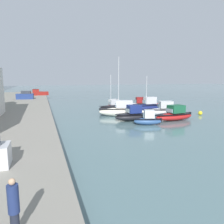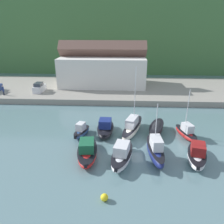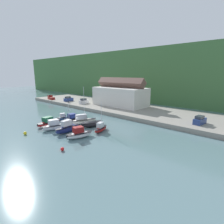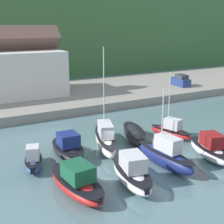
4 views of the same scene
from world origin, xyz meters
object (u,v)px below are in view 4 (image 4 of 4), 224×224
at_px(moored_boat_0, 34,160).
at_px(moored_boat_3, 134,134).
at_px(moored_boat_7, 165,156).
at_px(moored_boat_1, 68,148).
at_px(moored_boat_6, 132,172).
at_px(moored_boat_2, 105,139).
at_px(parked_car_1, 181,81).
at_px(moored_boat_5, 77,182).
at_px(moored_boat_8, 210,149).
at_px(moored_boat_4, 171,131).

bearing_deg(moored_boat_0, moored_boat_3, 24.56).
bearing_deg(moored_boat_3, moored_boat_7, -80.51).
relative_size(moored_boat_3, moored_boat_7, 0.89).
height_order(moored_boat_1, moored_boat_6, moored_boat_6).
distance_m(moored_boat_2, parked_car_1, 30.66).
xyz_separation_m(moored_boat_3, moored_boat_7, (-1.08, -6.77, 0.30)).
height_order(moored_boat_1, moored_boat_7, moored_boat_7).
xyz_separation_m(moored_boat_5, moored_boat_8, (13.62, -0.25, 0.04)).
bearing_deg(moored_boat_2, moored_boat_6, -82.20).
distance_m(moored_boat_1, moored_boat_6, 7.76).
height_order(moored_boat_1, moored_boat_8, moored_boat_8).
bearing_deg(moored_boat_6, moored_boat_3, 68.16).
height_order(moored_boat_2, moored_boat_3, moored_boat_2).
bearing_deg(moored_boat_1, moored_boat_2, 4.18).
bearing_deg(moored_boat_3, moored_boat_5, -125.63).
height_order(moored_boat_6, moored_boat_7, moored_boat_7).
xyz_separation_m(moored_boat_1, moored_boat_2, (4.15, 0.20, 0.16)).
height_order(moored_boat_8, parked_car_1, parked_car_1).
distance_m(moored_boat_0, parked_car_1, 37.79).
xyz_separation_m(moored_boat_2, moored_boat_8, (7.66, -6.96, -0.14)).
relative_size(moored_boat_5, moored_boat_7, 1.01).
xyz_separation_m(moored_boat_3, moored_boat_6, (-5.23, -7.75, 0.13)).
bearing_deg(moored_boat_2, moored_boat_1, -158.01).
bearing_deg(moored_boat_5, moored_boat_1, 68.82).
xyz_separation_m(moored_boat_2, moored_boat_7, (2.62, -6.51, 0.07)).
height_order(moored_boat_2, parked_car_1, moored_boat_2).
relative_size(moored_boat_0, moored_boat_5, 0.60).
distance_m(moored_boat_0, moored_boat_1, 3.69).
bearing_deg(moored_boat_0, moored_boat_4, 19.02).
relative_size(moored_boat_2, moored_boat_6, 1.46).
xyz_separation_m(moored_boat_8, parked_car_1, (17.47, 24.48, 1.23)).
distance_m(moored_boat_5, moored_boat_8, 13.62).
xyz_separation_m(moored_boat_0, moored_boat_8, (15.39, -5.87, 0.15)).
xyz_separation_m(moored_boat_0, moored_boat_6, (6.20, -6.41, 0.18)).
bearing_deg(moored_boat_8, moored_boat_0, 173.10).
height_order(moored_boat_2, moored_boat_5, moored_boat_2).
bearing_deg(moored_boat_5, moored_boat_4, 17.41).
xyz_separation_m(moored_boat_6, moored_boat_8, (9.19, 0.54, -0.03)).
distance_m(moored_boat_4, moored_boat_5, 15.15).
relative_size(moored_boat_1, moored_boat_7, 0.82).
height_order(moored_boat_7, parked_car_1, moored_boat_7).
bearing_deg(moored_boat_4, moored_boat_0, 164.13).
distance_m(moored_boat_1, moored_boat_3, 7.87).
distance_m(moored_boat_6, parked_car_1, 36.58).
relative_size(moored_boat_0, moored_boat_3, 0.68).
relative_size(moored_boat_4, parked_car_1, 1.68).
xyz_separation_m(moored_boat_4, moored_boat_7, (-5.36, -5.74, 0.30)).
bearing_deg(moored_boat_7, moored_boat_6, -171.43).
relative_size(moored_boat_4, moored_boat_5, 1.02).
distance_m(moored_boat_3, moored_boat_6, 9.35).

